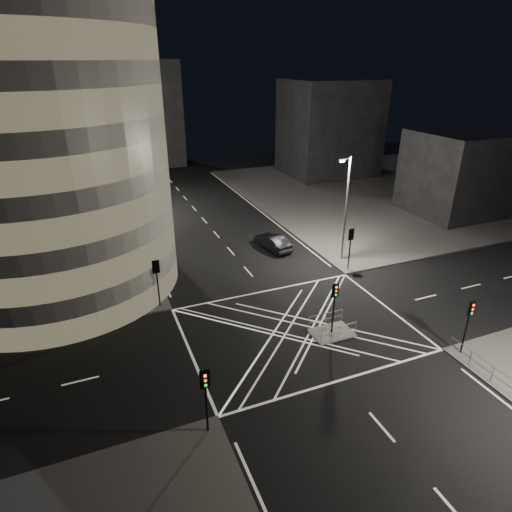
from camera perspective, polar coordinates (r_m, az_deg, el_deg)
name	(u,v)px	position (r m, az deg, el deg)	size (l,w,h in m)	color
ground	(297,329)	(32.09, 5.52, -9.60)	(120.00, 120.00, 0.00)	black
sidewalk_far_right	(388,191)	(67.75, 17.14, 8.33)	(42.00, 42.00, 0.15)	#4B4846
central_island	(331,333)	(31.85, 10.02, -10.04)	(3.00, 2.00, 0.15)	slate
building_right_far	(329,128)	(74.89, 9.69, 16.51)	(14.00, 12.00, 15.00)	black
building_right_near	(456,173)	(59.44, 25.09, 9.98)	(10.00, 10.00, 10.00)	black
building_far_end	(128,115)	(82.22, -16.67, 17.54)	(18.00, 8.00, 18.00)	black
tree_a	(128,246)	(34.97, -16.74, 1.31)	(4.59, 4.59, 7.25)	black
tree_b	(120,224)	(40.65, -17.71, 4.13)	(4.06, 4.06, 6.72)	black
tree_c	(113,202)	(46.26, -18.52, 6.84)	(4.25, 4.25, 7.09)	black
tree_d	(108,187)	(52.01, -19.13, 8.73)	(5.13, 5.13, 7.64)	black
tree_e	(105,180)	(57.99, -19.51, 9.55)	(3.43, 3.43, 6.00)	black
traffic_signal_fl	(157,275)	(33.89, -13.09, -2.46)	(0.55, 0.22, 4.00)	black
traffic_signal_nl	(205,390)	(22.72, -6.76, -17.28)	(0.55, 0.22, 4.00)	black
traffic_signal_fr	(351,241)	(39.96, 12.49, 1.91)	(0.55, 0.22, 4.00)	black
traffic_signal_nr	(469,317)	(31.05, 26.53, -7.34)	(0.55, 0.22, 4.00)	black
traffic_signal_island	(334,299)	(30.33, 10.42, -5.63)	(0.55, 0.22, 4.00)	black
street_lamp_left_near	(135,222)	(37.56, -15.83, 4.36)	(1.25, 0.25, 10.00)	slate
street_lamp_left_far	(114,174)	(54.80, -18.37, 10.37)	(1.25, 0.25, 10.00)	slate
street_lamp_right_far	(346,206)	(41.09, 11.87, 6.53)	(1.25, 0.25, 10.00)	slate
railing_island_south	(339,332)	(30.89, 10.99, -9.95)	(2.80, 0.06, 1.10)	slate
railing_island_north	(326,319)	(32.13, 9.27, -8.30)	(2.80, 0.06, 1.10)	slate
sedan	(273,242)	(44.35, 2.25, 1.88)	(1.69, 4.84, 1.59)	black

